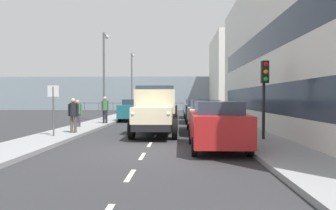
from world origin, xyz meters
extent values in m
plane|color=#2D2D30|center=(0.00, -9.98, 0.00)|extent=(80.00, 80.00, 0.00)
cube|color=gray|center=(-4.53, -9.98, 0.07)|extent=(2.15, 41.04, 0.15)
cube|color=gray|center=(4.53, -9.98, 0.07)|extent=(2.15, 41.04, 0.15)
cube|color=silver|center=(0.00, 3.21, 0.00)|extent=(0.12, 1.10, 0.01)
cube|color=silver|center=(0.00, 0.92, 0.00)|extent=(0.12, 1.10, 0.01)
cube|color=silver|center=(0.00, -1.36, 0.00)|extent=(0.12, 1.10, 0.01)
cube|color=silver|center=(0.00, -3.90, 0.00)|extent=(0.12, 1.10, 0.01)
cube|color=silver|center=(0.00, -6.72, 0.00)|extent=(0.12, 1.10, 0.01)
cube|color=silver|center=(0.00, -8.97, 0.00)|extent=(0.12, 1.10, 0.01)
cube|color=silver|center=(0.00, -11.37, 0.00)|extent=(0.12, 1.10, 0.01)
cube|color=silver|center=(0.00, -14.37, 0.00)|extent=(0.12, 1.10, 0.01)
cube|color=silver|center=(0.00, -16.63, 0.00)|extent=(0.12, 1.10, 0.01)
cube|color=silver|center=(0.00, -19.03, 0.00)|extent=(0.12, 1.10, 0.01)
cube|color=silver|center=(0.00, -21.70, 0.00)|extent=(0.12, 1.10, 0.01)
cube|color=silver|center=(0.00, -24.69, 0.00)|extent=(0.12, 1.10, 0.01)
cube|color=silver|center=(0.00, -27.67, 0.00)|extent=(0.12, 1.10, 0.01)
cube|color=silver|center=(-8.95, -6.72, 4.72)|extent=(6.68, 23.67, 9.44)
cube|color=#2D3847|center=(-5.64, -6.72, 1.80)|extent=(0.08, 20.12, 1.40)
cube|color=#2D3847|center=(-5.64, -6.72, 4.80)|extent=(0.08, 20.12, 1.40)
cube|color=silver|center=(-8.95, -28.23, 4.87)|extent=(6.68, 10.67, 9.73)
cube|color=#84939E|center=(0.00, -33.51, 2.50)|extent=(80.00, 0.80, 5.00)
cylinder|color=#4C5156|center=(-14.00, -29.91, 0.60)|extent=(0.08, 0.08, 1.20)
cylinder|color=#4C5156|center=(-12.00, -29.91, 0.60)|extent=(0.08, 0.08, 1.20)
cylinder|color=#4C5156|center=(-10.00, -29.91, 0.60)|extent=(0.08, 0.08, 1.20)
cylinder|color=#4C5156|center=(-8.00, -29.91, 0.60)|extent=(0.08, 0.08, 1.20)
cylinder|color=#4C5156|center=(-6.00, -29.91, 0.60)|extent=(0.08, 0.08, 1.20)
cylinder|color=#4C5156|center=(-4.00, -29.91, 0.60)|extent=(0.08, 0.08, 1.20)
cylinder|color=#4C5156|center=(-2.00, -29.91, 0.60)|extent=(0.08, 0.08, 1.20)
cylinder|color=#4C5156|center=(0.00, -29.91, 0.60)|extent=(0.08, 0.08, 1.20)
cylinder|color=#4C5156|center=(2.00, -29.91, 0.60)|extent=(0.08, 0.08, 1.20)
cylinder|color=#4C5156|center=(4.00, -29.91, 0.60)|extent=(0.08, 0.08, 1.20)
cylinder|color=#4C5156|center=(6.00, -29.91, 0.60)|extent=(0.08, 0.08, 1.20)
cylinder|color=#4C5156|center=(8.00, -29.91, 0.60)|extent=(0.08, 0.08, 1.20)
cylinder|color=#4C5156|center=(10.00, -29.91, 0.60)|extent=(0.08, 0.08, 1.20)
cylinder|color=#4C5156|center=(12.00, -29.91, 0.60)|extent=(0.08, 0.08, 1.20)
cylinder|color=#4C5156|center=(14.00, -29.91, 0.60)|extent=(0.08, 0.08, 1.20)
cube|color=#4C5156|center=(0.00, -29.91, 1.12)|extent=(28.00, 0.08, 0.08)
cube|color=black|center=(0.00, -4.54, 0.60)|extent=(1.64, 5.60, 0.30)
cube|color=beige|center=(0.00, -2.69, 1.10)|extent=(1.72, 1.90, 0.70)
cube|color=silver|center=(0.00, -1.79, 1.07)|extent=(1.16, 0.08, 0.56)
sphere|color=white|center=(-0.73, -1.79, 1.20)|extent=(0.20, 0.20, 0.20)
sphere|color=white|center=(0.74, -1.79, 1.20)|extent=(0.20, 0.20, 0.20)
cube|color=beige|center=(0.00, -4.20, 1.67)|extent=(1.93, 1.34, 1.15)
cube|color=#2D3847|center=(0.00, -4.20, 2.15)|extent=(1.78, 1.23, 0.56)
cube|color=#2D2319|center=(0.00, -5.88, 0.83)|extent=(2.10, 2.80, 0.16)
cube|color=black|center=(-1.01, -5.88, 1.15)|extent=(0.08, 2.80, 0.56)
cube|color=black|center=(1.01, -5.88, 1.15)|extent=(0.08, 2.80, 0.56)
cylinder|color=black|center=(-0.97, -2.86, 0.45)|extent=(0.24, 0.90, 0.90)
cylinder|color=black|center=(0.97, -2.86, 0.45)|extent=(0.24, 0.90, 0.90)
cylinder|color=black|center=(-0.97, -6.08, 0.45)|extent=(0.24, 0.90, 0.90)
cylinder|color=black|center=(0.97, -6.08, 0.45)|extent=(0.24, 0.90, 0.90)
cube|color=#B21E1E|center=(-2.51, -0.39, 0.80)|extent=(1.82, 3.94, 1.00)
cube|color=#2D3847|center=(-2.51, -0.19, 1.51)|extent=(1.49, 2.17, 0.42)
cylinder|color=black|center=(-1.65, -1.61, 0.30)|extent=(0.18, 0.60, 0.60)
cylinder|color=black|center=(-3.37, -1.61, 0.30)|extent=(0.18, 0.60, 0.60)
cylinder|color=black|center=(-1.65, 0.84, 0.30)|extent=(0.18, 0.60, 0.60)
cylinder|color=black|center=(-3.37, 0.84, 0.30)|extent=(0.18, 0.60, 0.60)
cube|color=white|center=(-2.51, -5.55, 0.80)|extent=(1.70, 4.52, 1.00)
cube|color=#2D3847|center=(-2.51, -5.35, 1.51)|extent=(1.39, 2.48, 0.42)
cylinder|color=black|center=(-1.70, -6.95, 0.30)|extent=(0.18, 0.60, 0.60)
cylinder|color=black|center=(-3.32, -6.95, 0.30)|extent=(0.18, 0.60, 0.60)
cylinder|color=black|center=(-1.70, -4.15, 0.30)|extent=(0.18, 0.60, 0.60)
cylinder|color=black|center=(-3.32, -4.15, 0.30)|extent=(0.18, 0.60, 0.60)
cube|color=black|center=(-2.51, -11.53, 0.80)|extent=(1.73, 3.88, 1.00)
cube|color=#2D3847|center=(-2.51, -11.33, 1.51)|extent=(1.42, 2.13, 0.42)
cylinder|color=black|center=(-1.69, -12.73, 0.30)|extent=(0.18, 0.60, 0.60)
cylinder|color=black|center=(-3.33, -12.73, 0.30)|extent=(0.18, 0.60, 0.60)
cylinder|color=black|center=(-1.69, -10.33, 0.30)|extent=(0.18, 0.60, 0.60)
cylinder|color=black|center=(-3.33, -10.33, 0.30)|extent=(0.18, 0.60, 0.60)
cube|color=#B7BABF|center=(-2.51, -16.92, 0.80)|extent=(1.74, 4.32, 1.00)
cube|color=#2D3847|center=(-2.51, -16.72, 1.51)|extent=(1.43, 2.38, 0.42)
cylinder|color=black|center=(-1.68, -18.26, 0.30)|extent=(0.18, 0.60, 0.60)
cylinder|color=black|center=(-3.34, -18.26, 0.30)|extent=(0.18, 0.60, 0.60)
cylinder|color=black|center=(-1.68, -15.58, 0.30)|extent=(0.18, 0.60, 0.60)
cylinder|color=black|center=(-3.34, -15.58, 0.30)|extent=(0.18, 0.60, 0.60)
cube|color=#1E6670|center=(2.51, -13.41, 0.80)|extent=(1.85, 4.68, 1.00)
cube|color=#2D3847|center=(2.51, -13.61, 1.51)|extent=(1.52, 2.57, 0.42)
cylinder|color=black|center=(1.63, -11.96, 0.30)|extent=(0.18, 0.60, 0.60)
cylinder|color=black|center=(3.39, -11.96, 0.30)|extent=(0.18, 0.60, 0.60)
cylinder|color=black|center=(1.63, -14.86, 0.30)|extent=(0.18, 0.60, 0.60)
cylinder|color=black|center=(3.39, -14.86, 0.30)|extent=(0.18, 0.60, 0.60)
cylinder|color=#4C473D|center=(3.89, -3.89, 0.56)|extent=(0.14, 0.14, 0.81)
cylinder|color=#4C473D|center=(4.07, -3.89, 0.56)|extent=(0.14, 0.14, 0.81)
cylinder|color=black|center=(3.98, -3.89, 1.29)|extent=(0.34, 0.34, 0.64)
cylinder|color=black|center=(3.76, -3.89, 1.25)|extent=(0.09, 0.09, 0.59)
cylinder|color=black|center=(4.20, -3.89, 1.25)|extent=(0.09, 0.09, 0.59)
sphere|color=tan|center=(3.98, -3.89, 1.72)|extent=(0.22, 0.22, 0.22)
cylinder|color=#383342|center=(4.72, -6.85, 0.53)|extent=(0.14, 0.14, 0.76)
cylinder|color=#383342|center=(4.90, -6.85, 0.53)|extent=(0.14, 0.14, 0.76)
cylinder|color=#47724C|center=(4.81, -6.85, 1.21)|extent=(0.34, 0.34, 0.60)
cylinder|color=#47724C|center=(4.59, -6.85, 1.18)|extent=(0.09, 0.09, 0.56)
cylinder|color=#47724C|center=(5.03, -6.85, 1.18)|extent=(0.09, 0.09, 0.56)
sphere|color=tan|center=(4.81, -6.85, 1.62)|extent=(0.21, 0.21, 0.21)
cylinder|color=black|center=(3.71, -9.22, 0.58)|extent=(0.14, 0.14, 0.86)
cylinder|color=black|center=(3.89, -9.22, 0.58)|extent=(0.14, 0.14, 0.86)
cylinder|color=#47724C|center=(3.80, -9.22, 1.36)|extent=(0.34, 0.34, 0.68)
cylinder|color=#47724C|center=(3.58, -9.22, 1.32)|extent=(0.09, 0.09, 0.63)
cylinder|color=#47724C|center=(4.02, -9.22, 1.32)|extent=(0.09, 0.09, 0.63)
sphere|color=tan|center=(3.80, -9.22, 1.81)|extent=(0.23, 0.23, 0.23)
cylinder|color=black|center=(-4.64, -2.07, 1.75)|extent=(0.12, 0.12, 3.20)
cube|color=black|center=(-4.64, -1.93, 2.90)|extent=(0.28, 0.24, 0.90)
sphere|color=red|center=(-4.64, -1.81, 3.20)|extent=(0.18, 0.18, 0.18)
sphere|color=orange|center=(-4.64, -1.81, 2.90)|extent=(0.18, 0.18, 0.18)
sphere|color=green|center=(-4.64, -1.81, 2.60)|extent=(0.18, 0.18, 0.18)
cylinder|color=#59595B|center=(4.68, -12.36, 3.53)|extent=(0.16, 0.16, 6.76)
cylinder|color=#59595B|center=(4.68, -12.81, 6.81)|extent=(0.10, 0.90, 0.10)
sphere|color=silver|center=(4.68, -13.26, 6.76)|extent=(0.32, 0.32, 0.32)
cylinder|color=#59595B|center=(4.42, -24.09, 3.62)|extent=(0.16, 0.16, 6.94)
cylinder|color=#59595B|center=(4.42, -24.54, 6.99)|extent=(0.10, 0.90, 0.10)
sphere|color=silver|center=(4.42, -24.99, 6.94)|extent=(0.32, 0.32, 0.32)
cylinder|color=#4C4C4C|center=(4.42, -2.65, 1.25)|extent=(0.07, 0.07, 2.20)
cube|color=silver|center=(4.42, -2.65, 2.15)|extent=(0.50, 0.04, 0.50)
camera|label=1|loc=(-1.17, 10.05, 1.85)|focal=31.14mm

